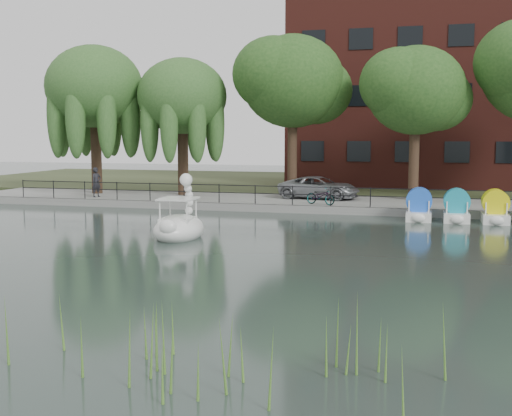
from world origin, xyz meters
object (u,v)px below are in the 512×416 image
at_px(pedestrian, 96,180).
at_px(swan_boat, 179,224).
at_px(bicycle, 321,195).
at_px(minivan, 319,186).

distance_m(pedestrian, swan_boat, 13.66).
xyz_separation_m(pedestrian, swan_boat, (9.16, -10.10, -0.84)).
bearing_deg(bicycle, swan_boat, -179.63).
relative_size(bicycle, pedestrian, 0.87).
bearing_deg(minivan, swan_boat, 171.79).
bearing_deg(pedestrian, bicycle, -71.01).
bearing_deg(pedestrian, swan_boat, -116.31).
distance_m(bicycle, pedestrian, 13.27).
xyz_separation_m(minivan, bicycle, (0.56, -2.96, -0.23)).
xyz_separation_m(bicycle, pedestrian, (-13.25, 0.58, 0.49)).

